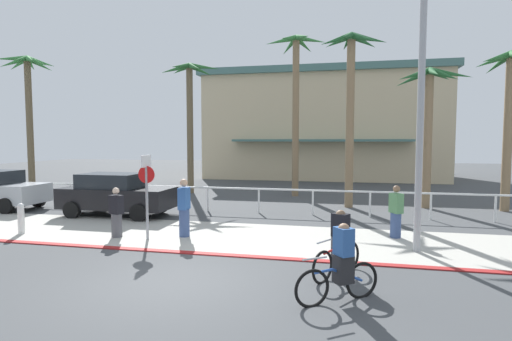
# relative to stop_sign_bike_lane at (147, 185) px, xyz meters

# --- Properties ---
(ground_plane) EXTENTS (80.00, 80.00, 0.00)m
(ground_plane) POSITION_rel_stop_sign_bike_lane_xyz_m (2.34, 6.67, -1.68)
(ground_plane) COLOR #424447
(sidewalk_strip) EXTENTS (44.00, 4.00, 0.02)m
(sidewalk_strip) POSITION_rel_stop_sign_bike_lane_xyz_m (2.34, 0.87, -1.67)
(sidewalk_strip) COLOR #ADAAA0
(sidewalk_strip) RESTS_ON ground
(curb_paint) EXTENTS (44.00, 0.24, 0.03)m
(curb_paint) POSITION_rel_stop_sign_bike_lane_xyz_m (2.34, -1.13, -1.66)
(curb_paint) COLOR maroon
(curb_paint) RESTS_ON ground
(building_backdrop) EXTENTS (18.71, 11.02, 8.45)m
(building_backdrop) POSITION_rel_stop_sign_bike_lane_xyz_m (4.00, 23.47, 2.57)
(building_backdrop) COLOR beige
(building_backdrop) RESTS_ON ground
(rail_fence) EXTENTS (22.27, 0.08, 1.04)m
(rail_fence) POSITION_rel_stop_sign_bike_lane_xyz_m (2.34, 5.17, -0.84)
(rail_fence) COLOR white
(rail_fence) RESTS_ON ground
(stop_sign_bike_lane) EXTENTS (0.52, 0.56, 2.56)m
(stop_sign_bike_lane) POSITION_rel_stop_sign_bike_lane_xyz_m (0.00, 0.00, 0.00)
(stop_sign_bike_lane) COLOR gray
(stop_sign_bike_lane) RESTS_ON ground
(bollard_1) EXTENTS (0.20, 0.20, 1.00)m
(bollard_1) POSITION_rel_stop_sign_bike_lane_xyz_m (-4.28, -0.22, -1.16)
(bollard_1) COLOR white
(bollard_1) RESTS_ON ground
(streetlight_curb) EXTENTS (0.24, 2.54, 7.50)m
(streetlight_curb) POSITION_rel_stop_sign_bike_lane_xyz_m (7.72, 0.05, 2.60)
(streetlight_curb) COLOR #9EA0A5
(streetlight_curb) RESTS_ON ground
(palm_tree_0) EXTENTS (3.32, 3.28, 7.78)m
(palm_tree_0) POSITION_rel_stop_sign_bike_lane_xyz_m (-11.88, 8.91, 4.31)
(palm_tree_0) COLOR brown
(palm_tree_0) RESTS_ON ground
(palm_tree_1) EXTENTS (3.31, 3.00, 7.35)m
(palm_tree_1) POSITION_rel_stop_sign_bike_lane_xyz_m (-2.78, 10.61, 3.80)
(palm_tree_1) COLOR brown
(palm_tree_1) RESTS_ON ground
(palm_tree_2) EXTENTS (3.23, 3.21, 8.55)m
(palm_tree_2) POSITION_rel_stop_sign_bike_lane_xyz_m (3.16, 10.69, 4.42)
(palm_tree_2) COLOR #846B4C
(palm_tree_2) RESTS_ON ground
(palm_tree_3) EXTENTS (2.95, 3.20, 7.73)m
(palm_tree_3) POSITION_rel_stop_sign_bike_lane_xyz_m (6.02, 7.49, 4.03)
(palm_tree_3) COLOR #846B4C
(palm_tree_3) RESTS_ON ground
(palm_tree_4) EXTENTS (3.16, 3.50, 6.18)m
(palm_tree_4) POSITION_rel_stop_sign_bike_lane_xyz_m (9.36, 8.04, 3.09)
(palm_tree_4) COLOR #846B4C
(palm_tree_4) RESTS_ON ground
(palm_tree_5) EXTENTS (2.69, 3.70, 6.72)m
(palm_tree_5) POSITION_rel_stop_sign_bike_lane_xyz_m (12.47, 7.88, 3.39)
(palm_tree_5) COLOR #846B4C
(palm_tree_5) RESTS_ON ground
(car_black_1) EXTENTS (4.40, 2.02, 1.69)m
(car_black_1) POSITION_rel_stop_sign_bike_lane_xyz_m (-3.07, 3.33, -0.81)
(car_black_1) COLOR black
(car_black_1) RESTS_ON ground
(cyclist_blue_0) EXTENTS (1.51, 1.11, 1.50)m
(cyclist_blue_0) POSITION_rel_stop_sign_bike_lane_xyz_m (5.78, -3.57, -0.98)
(cyclist_blue_0) COLOR black
(cyclist_blue_0) RESTS_ON ground
(cyclist_red_1) EXTENTS (1.01, 1.58, 1.50)m
(cyclist_red_1) POSITION_rel_stop_sign_bike_lane_xyz_m (5.71, -2.11, -0.98)
(cyclist_red_1) COLOR black
(cyclist_red_1) RESTS_ON ground
(pedestrian_0) EXTENTS (0.33, 0.41, 1.82)m
(pedestrian_0) POSITION_rel_stop_sign_bike_lane_xyz_m (0.96, 0.55, -0.83)
(pedestrian_0) COLOR #384C7A
(pedestrian_0) RESTS_ON ground
(pedestrian_1) EXTENTS (0.46, 0.40, 1.55)m
(pedestrian_1) POSITION_rel_stop_sign_bike_lane_xyz_m (-1.06, 0.04, -0.97)
(pedestrian_1) COLOR #4C4C51
(pedestrian_1) RESTS_ON ground
(pedestrian_2) EXTENTS (0.44, 0.48, 1.63)m
(pedestrian_2) POSITION_rel_stop_sign_bike_lane_xyz_m (7.36, 1.81, -0.93)
(pedestrian_2) COLOR #384C7A
(pedestrian_2) RESTS_ON ground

